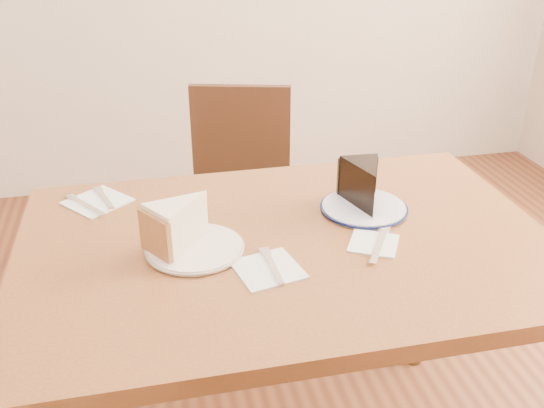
{
  "coord_description": "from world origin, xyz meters",
  "views": [
    {
      "loc": [
        -0.29,
        -1.15,
        1.44
      ],
      "look_at": [
        -0.02,
        0.08,
        0.8
      ],
      "focal_mm": 40.0,
      "sensor_mm": 36.0,
      "label": 1
    }
  ],
  "objects_px": {
    "table": "(287,275)",
    "plate_navy": "(364,208)",
    "plate_cream": "(195,248)",
    "chocolate_cake": "(365,188)",
    "chair_far": "(239,199)",
    "carrot_cake": "(183,224)"
  },
  "relations": [
    {
      "from": "plate_cream",
      "to": "chocolate_cake",
      "type": "relative_size",
      "value": 1.49
    },
    {
      "from": "carrot_cake",
      "to": "chocolate_cake",
      "type": "height_order",
      "value": "chocolate_cake"
    },
    {
      "from": "table",
      "to": "plate_cream",
      "type": "height_order",
      "value": "plate_cream"
    },
    {
      "from": "table",
      "to": "plate_cream",
      "type": "xyz_separation_m",
      "value": [
        -0.21,
        -0.01,
        0.1
      ]
    },
    {
      "from": "plate_navy",
      "to": "plate_cream",
      "type": "bearing_deg",
      "value": -166.57
    },
    {
      "from": "chocolate_cake",
      "to": "plate_cream",
      "type": "bearing_deg",
      "value": 17.0
    },
    {
      "from": "plate_cream",
      "to": "plate_navy",
      "type": "xyz_separation_m",
      "value": [
        0.43,
        0.1,
        0.0
      ]
    },
    {
      "from": "table",
      "to": "chocolate_cake",
      "type": "xyz_separation_m",
      "value": [
        0.22,
        0.1,
        0.16
      ]
    },
    {
      "from": "chair_far",
      "to": "chocolate_cake",
      "type": "relative_size",
      "value": 6.18
    },
    {
      "from": "chair_far",
      "to": "plate_cream",
      "type": "relative_size",
      "value": 4.14
    },
    {
      "from": "chair_far",
      "to": "chocolate_cake",
      "type": "xyz_separation_m",
      "value": [
        0.21,
        -0.67,
        0.33
      ]
    },
    {
      "from": "table",
      "to": "plate_navy",
      "type": "height_order",
      "value": "plate_navy"
    },
    {
      "from": "table",
      "to": "plate_navy",
      "type": "xyz_separation_m",
      "value": [
        0.22,
        0.1,
        0.1
      ]
    },
    {
      "from": "plate_cream",
      "to": "carrot_cake",
      "type": "distance_m",
      "value": 0.06
    },
    {
      "from": "chair_far",
      "to": "carrot_cake",
      "type": "xyz_separation_m",
      "value": [
        -0.24,
        -0.75,
        0.33
      ]
    },
    {
      "from": "plate_navy",
      "to": "chocolate_cake",
      "type": "xyz_separation_m",
      "value": [
        0.0,
        0.0,
        0.05
      ]
    },
    {
      "from": "plate_cream",
      "to": "plate_navy",
      "type": "distance_m",
      "value": 0.44
    },
    {
      "from": "carrot_cake",
      "to": "table",
      "type": "bearing_deg",
      "value": 53.5
    },
    {
      "from": "chair_far",
      "to": "chocolate_cake",
      "type": "distance_m",
      "value": 0.77
    },
    {
      "from": "plate_cream",
      "to": "chocolate_cake",
      "type": "distance_m",
      "value": 0.44
    },
    {
      "from": "carrot_cake",
      "to": "plate_cream",
      "type": "bearing_deg",
      "value": 12.41
    },
    {
      "from": "chair_far",
      "to": "chocolate_cake",
      "type": "bearing_deg",
      "value": 122.24
    }
  ]
}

